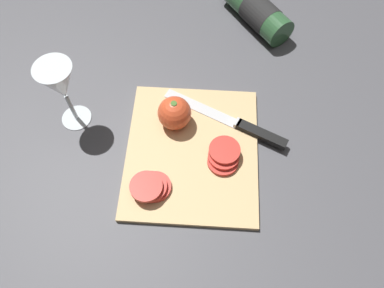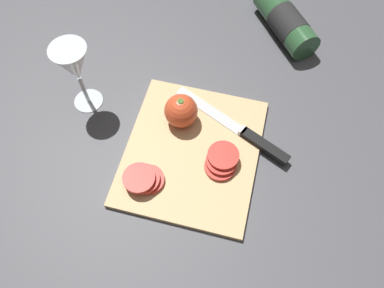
{
  "view_description": "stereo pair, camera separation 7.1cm",
  "coord_description": "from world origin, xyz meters",
  "px_view_note": "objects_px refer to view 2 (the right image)",
  "views": [
    {
      "loc": [
        -0.34,
        -0.04,
        0.75
      ],
      "look_at": [
        0.04,
        -0.02,
        0.04
      ],
      "focal_mm": 35.0,
      "sensor_mm": 36.0,
      "label": 1
    },
    {
      "loc": [
        -0.33,
        -0.11,
        0.75
      ],
      "look_at": [
        0.04,
        -0.02,
        0.04
      ],
      "focal_mm": 35.0,
      "sensor_mm": 36.0,
      "label": 2
    }
  ],
  "objects_px": {
    "wine_bottle": "(284,19)",
    "tomato_slice_stack_near": "(222,161)",
    "whole_tomato": "(181,111)",
    "tomato_slice_stack_far": "(144,179)",
    "wine_glass": "(74,66)",
    "knife": "(252,138)"
  },
  "relations": [
    {
      "from": "wine_glass",
      "to": "tomato_slice_stack_near",
      "type": "height_order",
      "value": "wine_glass"
    },
    {
      "from": "whole_tomato",
      "to": "knife",
      "type": "xyz_separation_m",
      "value": [
        -0.01,
        -0.17,
        -0.03
      ]
    },
    {
      "from": "wine_bottle",
      "to": "tomato_slice_stack_near",
      "type": "distance_m",
      "value": 0.45
    },
    {
      "from": "tomato_slice_stack_near",
      "to": "tomato_slice_stack_far",
      "type": "height_order",
      "value": "same"
    },
    {
      "from": "whole_tomato",
      "to": "tomato_slice_stack_far",
      "type": "xyz_separation_m",
      "value": [
        -0.17,
        0.04,
        -0.02
      ]
    },
    {
      "from": "knife",
      "to": "tomato_slice_stack_far",
      "type": "distance_m",
      "value": 0.26
    },
    {
      "from": "wine_bottle",
      "to": "tomato_slice_stack_far",
      "type": "distance_m",
      "value": 0.57
    },
    {
      "from": "wine_glass",
      "to": "whole_tomato",
      "type": "height_order",
      "value": "wine_glass"
    },
    {
      "from": "knife",
      "to": "tomato_slice_stack_near",
      "type": "bearing_deg",
      "value": 80.34
    },
    {
      "from": "wine_glass",
      "to": "tomato_slice_stack_far",
      "type": "relative_size",
      "value": 2.15
    },
    {
      "from": "wine_glass",
      "to": "whole_tomato",
      "type": "relative_size",
      "value": 2.36
    },
    {
      "from": "knife",
      "to": "tomato_slice_stack_near",
      "type": "relative_size",
      "value": 3.36
    },
    {
      "from": "wine_bottle",
      "to": "wine_glass",
      "type": "bearing_deg",
      "value": 129.78
    },
    {
      "from": "whole_tomato",
      "to": "knife",
      "type": "relative_size",
      "value": 0.26
    },
    {
      "from": "wine_bottle",
      "to": "wine_glass",
      "type": "xyz_separation_m",
      "value": [
        -0.35,
        0.42,
        0.09
      ]
    },
    {
      "from": "wine_glass",
      "to": "tomato_slice_stack_near",
      "type": "distance_m",
      "value": 0.37
    },
    {
      "from": "knife",
      "to": "tomato_slice_stack_near",
      "type": "distance_m",
      "value": 0.09
    },
    {
      "from": "wine_bottle",
      "to": "knife",
      "type": "xyz_separation_m",
      "value": [
        -0.36,
        0.02,
        -0.02
      ]
    },
    {
      "from": "whole_tomato",
      "to": "wine_glass",
      "type": "bearing_deg",
      "value": 88.84
    },
    {
      "from": "wine_bottle",
      "to": "whole_tomato",
      "type": "height_order",
      "value": "whole_tomato"
    },
    {
      "from": "whole_tomato",
      "to": "tomato_slice_stack_near",
      "type": "distance_m",
      "value": 0.14
    },
    {
      "from": "wine_bottle",
      "to": "wine_glass",
      "type": "height_order",
      "value": "wine_glass"
    }
  ]
}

